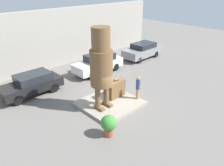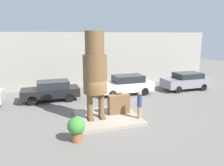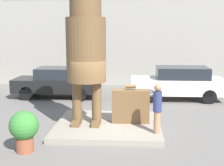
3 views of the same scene
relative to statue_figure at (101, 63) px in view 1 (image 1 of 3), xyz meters
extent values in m
plane|color=slate|center=(0.75, 0.08, -3.18)|extent=(60.00, 60.00, 0.00)
cube|color=gray|center=(0.75, 0.08, -3.08)|extent=(3.75, 3.49, 0.19)
cube|color=gray|center=(0.75, 9.12, -0.52)|extent=(28.00, 0.60, 5.31)
cube|color=brown|center=(-0.35, -0.12, -2.90)|extent=(0.27, 0.79, 0.17)
cube|color=brown|center=(0.35, -0.12, -2.90)|extent=(0.27, 0.79, 0.17)
cylinder|color=brown|center=(-0.35, 0.00, -2.13)|extent=(0.35, 0.35, 1.38)
cylinder|color=brown|center=(0.35, 0.00, -2.13)|extent=(0.35, 0.35, 1.38)
cylinder|color=brown|center=(0.00, 0.00, -0.32)|extent=(1.38, 1.38, 2.22)
cylinder|color=brown|center=(0.00, 0.00, 1.45)|extent=(1.09, 1.09, 1.33)
cube|color=brown|center=(1.57, 0.28, -2.38)|extent=(1.35, 0.47, 1.21)
cylinder|color=brown|center=(1.57, 0.28, -1.65)|extent=(0.37, 0.14, 0.14)
cylinder|color=#A87A56|center=(2.44, -0.90, -2.62)|extent=(0.22, 0.22, 0.75)
cylinder|color=navy|center=(2.44, -0.90, -1.91)|extent=(0.28, 0.28, 0.66)
sphere|color=#A87A56|center=(2.44, -0.90, -1.45)|extent=(0.25, 0.25, 0.25)
cube|color=black|center=(-2.35, 5.07, -2.50)|extent=(4.37, 1.77, 0.66)
cube|color=#1E2328|center=(-2.13, 5.07, -1.89)|extent=(2.40, 1.59, 0.56)
cylinder|color=black|center=(-3.70, 4.27, -2.83)|extent=(0.70, 0.18, 0.70)
cylinder|color=black|center=(-3.70, 5.86, -2.83)|extent=(0.70, 0.18, 0.70)
cylinder|color=black|center=(-1.00, 4.27, -2.83)|extent=(0.70, 0.18, 0.70)
cylinder|color=black|center=(-1.00, 5.86, -2.83)|extent=(0.70, 0.18, 0.70)
cube|color=silver|center=(3.88, 4.94, -2.45)|extent=(4.64, 1.80, 0.76)
cube|color=#1E2328|center=(4.11, 4.94, -1.79)|extent=(2.55, 1.62, 0.57)
cylinder|color=black|center=(2.44, 4.13, -2.83)|extent=(0.69, 0.18, 0.69)
cylinder|color=black|center=(2.44, 5.74, -2.83)|extent=(0.69, 0.18, 0.69)
cylinder|color=black|center=(5.32, 4.13, -2.83)|extent=(0.69, 0.18, 0.69)
cylinder|color=black|center=(5.32, 5.74, -2.83)|extent=(0.69, 0.18, 0.69)
cube|color=gray|center=(9.84, 4.73, -2.46)|extent=(4.39, 1.89, 0.79)
cube|color=#1E2328|center=(10.06, 4.73, -1.81)|extent=(2.42, 1.70, 0.49)
cylinder|color=black|center=(8.48, 3.88, -2.85)|extent=(0.65, 0.18, 0.65)
cylinder|color=black|center=(8.48, 5.59, -2.85)|extent=(0.65, 0.18, 0.65)
cylinder|color=black|center=(11.20, 3.88, -2.85)|extent=(0.65, 0.18, 0.65)
cylinder|color=black|center=(11.20, 5.59, -2.85)|extent=(0.65, 0.18, 0.65)
cylinder|color=brown|center=(-1.52, -2.24, -2.96)|extent=(0.52, 0.52, 0.44)
sphere|color=#387F33|center=(-1.52, -2.24, -2.38)|extent=(0.86, 0.86, 0.86)
camera|label=1|loc=(-7.96, -9.20, 4.46)|focal=35.00mm
camera|label=2|loc=(-2.94, -12.06, 1.91)|focal=35.00mm
camera|label=3|loc=(1.62, -10.77, 0.42)|focal=50.00mm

